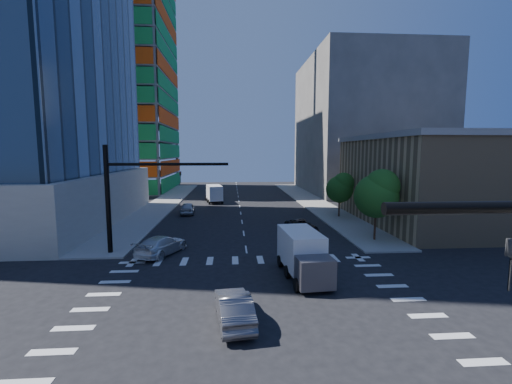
{
  "coord_description": "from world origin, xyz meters",
  "views": [
    {
      "loc": [
        -1.22,
        -17.38,
        8.57
      ],
      "look_at": [
        0.59,
        8.0,
        5.58
      ],
      "focal_mm": 24.0,
      "sensor_mm": 36.0,
      "label": 1
    }
  ],
  "objects": [
    {
      "name": "ground",
      "position": [
        0.0,
        0.0,
        0.0
      ],
      "size": [
        160.0,
        160.0,
        0.0
      ],
      "primitive_type": "plane",
      "color": "black",
      "rests_on": "ground"
    },
    {
      "name": "road_markings",
      "position": [
        0.0,
        0.0,
        0.01
      ],
      "size": [
        20.0,
        20.0,
        0.01
      ],
      "primitive_type": "cube",
      "color": "silver",
      "rests_on": "ground"
    },
    {
      "name": "sidewalk_ne",
      "position": [
        12.5,
        40.0,
        0.07
      ],
      "size": [
        5.0,
        60.0,
        0.15
      ],
      "primitive_type": "cube",
      "color": "gray",
      "rests_on": "ground"
    },
    {
      "name": "sidewalk_nw",
      "position": [
        -12.5,
        40.0,
        0.07
      ],
      "size": [
        5.0,
        60.0,
        0.15
      ],
      "primitive_type": "cube",
      "color": "gray",
      "rests_on": "ground"
    },
    {
      "name": "construction_building",
      "position": [
        -27.41,
        61.93,
        24.61
      ],
      "size": [
        25.16,
        34.5,
        70.6
      ],
      "color": "gray",
      "rests_on": "ground"
    },
    {
      "name": "commercial_building",
      "position": [
        25.0,
        22.0,
        5.31
      ],
      "size": [
        20.5,
        22.5,
        10.6
      ],
      "color": "tan",
      "rests_on": "ground"
    },
    {
      "name": "bg_building_ne",
      "position": [
        27.0,
        55.0,
        14.0
      ],
      "size": [
        24.0,
        30.0,
        28.0
      ],
      "primitive_type": "cube",
      "color": "#605A56",
      "rests_on": "ground"
    },
    {
      "name": "signal_mast_nw",
      "position": [
        -10.0,
        11.5,
        5.49
      ],
      "size": [
        10.2,
        0.4,
        9.0
      ],
      "color": "black",
      "rests_on": "sidewalk_nw"
    },
    {
      "name": "tree_south",
      "position": [
        12.63,
        13.9,
        4.69
      ],
      "size": [
        4.16,
        4.16,
        6.82
      ],
      "color": "#382316",
      "rests_on": "sidewalk_ne"
    },
    {
      "name": "tree_north",
      "position": [
        12.93,
        25.9,
        3.99
      ],
      "size": [
        3.54,
        3.52,
        5.78
      ],
      "color": "#382316",
      "rests_on": "sidewalk_ne"
    },
    {
      "name": "car_nb_far",
      "position": [
        6.18,
        18.01,
        0.68
      ],
      "size": [
        3.3,
        5.25,
        1.35
      ],
      "primitive_type": "imported",
      "rotation": [
        0.0,
        0.0,
        0.23
      ],
      "color": "black",
      "rests_on": "ground"
    },
    {
      "name": "car_sb_near",
      "position": [
        -7.15,
        11.07,
        0.79
      ],
      "size": [
        4.21,
        5.87,
        1.58
      ],
      "primitive_type": "imported",
      "rotation": [
        0.0,
        0.0,
        2.73
      ],
      "color": "silver",
      "rests_on": "ground"
    },
    {
      "name": "car_sb_mid",
      "position": [
        -7.36,
        29.94,
        0.8
      ],
      "size": [
        2.19,
        4.82,
        1.6
      ],
      "primitive_type": "imported",
      "rotation": [
        0.0,
        0.0,
        3.2
      ],
      "color": "#ADB0B5",
      "rests_on": "ground"
    },
    {
      "name": "car_sb_cross",
      "position": [
        -1.17,
        -0.89,
        0.77
      ],
      "size": [
        2.21,
        4.83,
        1.54
      ],
      "primitive_type": "imported",
      "rotation": [
        0.0,
        0.0,
        3.27
      ],
      "color": "#55555B",
      "rests_on": "ground"
    },
    {
      "name": "box_truck_near",
      "position": [
        3.65,
        4.84,
        1.36
      ],
      "size": [
        2.96,
        6.04,
        3.07
      ],
      "rotation": [
        0.0,
        0.0,
        0.08
      ],
      "color": "black",
      "rests_on": "ground"
    },
    {
      "name": "box_truck_far",
      "position": [
        -4.32,
        41.01,
        1.31
      ],
      "size": [
        3.42,
        6.0,
        2.96
      ],
      "rotation": [
        0.0,
        0.0,
        3.33
      ],
      "color": "black",
      "rests_on": "ground"
    }
  ]
}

